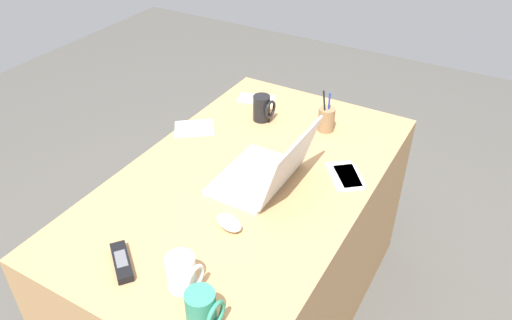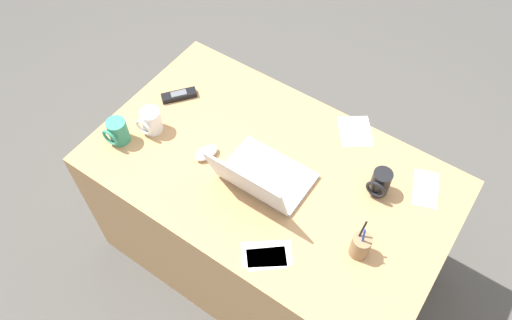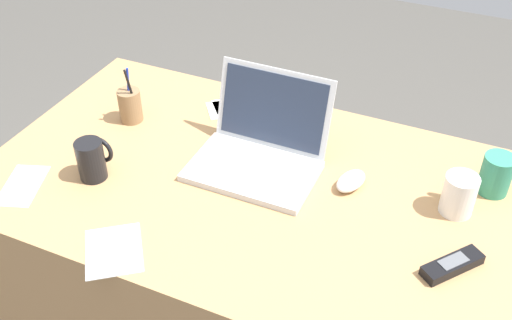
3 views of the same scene
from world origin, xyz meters
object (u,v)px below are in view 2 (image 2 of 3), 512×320
cordless_phone (179,95)px  computer_mouse (206,153)px  laptop (261,178)px  coffee_mug_tall (380,183)px  coffee_mug_spare (117,132)px  pen_holder (360,246)px  coffee_mug_white (151,121)px

cordless_phone → computer_mouse: bearing=148.0°
laptop → coffee_mug_tall: bearing=-149.2°
laptop → coffee_mug_tall: size_ratio=3.01×
coffee_mug_tall → coffee_mug_spare: coffee_mug_tall is taller
coffee_mug_spare → pen_holder: (-1.01, -0.10, -0.00)m
computer_mouse → coffee_mug_tall: size_ratio=0.91×
computer_mouse → coffee_mug_spare: coffee_mug_spare is taller
cordless_phone → pen_holder: (-0.96, 0.21, 0.04)m
coffee_mug_white → coffee_mug_tall: bearing=-164.1°
computer_mouse → coffee_mug_tall: coffee_mug_tall is taller
pen_holder → computer_mouse: bearing=-2.5°
coffee_mug_tall → coffee_mug_spare: (0.95, 0.36, -0.00)m
laptop → pen_holder: size_ratio=1.84×
coffee_mug_white → cordless_phone: coffee_mug_white is taller
cordless_phone → pen_holder: bearing=167.8°
computer_mouse → coffee_mug_white: size_ratio=0.95×
computer_mouse → coffee_mug_tall: 0.66m
coffee_mug_white → coffee_mug_spare: (0.07, 0.11, 0.00)m
computer_mouse → cordless_phone: computer_mouse is taller
cordless_phone → laptop: bearing=162.4°
coffee_mug_white → coffee_mug_spare: size_ratio=0.98×
cordless_phone → pen_holder: pen_holder is taller
pen_holder → cordless_phone: bearing=-12.2°
computer_mouse → cordless_phone: size_ratio=0.69×
laptop → coffee_mug_spare: bearing=13.9°
laptop → cordless_phone: 0.56m
coffee_mug_tall → pen_holder: bearing=102.4°
laptop → computer_mouse: size_ratio=3.32×
coffee_mug_spare → pen_holder: 1.01m
computer_mouse → coffee_mug_spare: size_ratio=0.93×
pen_holder → coffee_mug_tall: bearing=-77.6°
coffee_mug_tall → cordless_phone: bearing=3.3°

